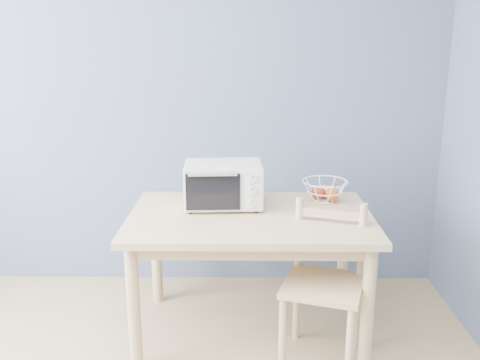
{
  "coord_description": "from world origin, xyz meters",
  "views": [
    {
      "loc": [
        0.64,
        -1.4,
        1.76
      ],
      "look_at": [
        0.61,
        1.61,
        0.93
      ],
      "focal_mm": 40.0,
      "sensor_mm": 36.0,
      "label": 1
    }
  ],
  "objects_px": {
    "dining_table": "(250,231)",
    "dining_chair": "(324,285)",
    "fruit_basket": "(325,190)",
    "toaster_oven": "(220,184)"
  },
  "relations": [
    {
      "from": "dining_table",
      "to": "dining_chair",
      "type": "bearing_deg",
      "value": -32.99
    },
    {
      "from": "dining_table",
      "to": "dining_chair",
      "type": "relative_size",
      "value": 1.6
    },
    {
      "from": "fruit_basket",
      "to": "dining_chair",
      "type": "bearing_deg",
      "value": -96.7
    },
    {
      "from": "toaster_oven",
      "to": "dining_chair",
      "type": "xyz_separation_m",
      "value": [
        0.58,
        -0.4,
        -0.46
      ]
    },
    {
      "from": "dining_table",
      "to": "fruit_basket",
      "type": "bearing_deg",
      "value": 29.6
    },
    {
      "from": "toaster_oven",
      "to": "fruit_basket",
      "type": "xyz_separation_m",
      "value": [
        0.64,
        0.13,
        -0.07
      ]
    },
    {
      "from": "fruit_basket",
      "to": "dining_chair",
      "type": "distance_m",
      "value": 0.65
    },
    {
      "from": "fruit_basket",
      "to": "dining_table",
      "type": "bearing_deg",
      "value": -150.4
    },
    {
      "from": "toaster_oven",
      "to": "dining_chair",
      "type": "distance_m",
      "value": 0.84
    },
    {
      "from": "dining_table",
      "to": "dining_chair",
      "type": "height_order",
      "value": "dining_chair"
    }
  ]
}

